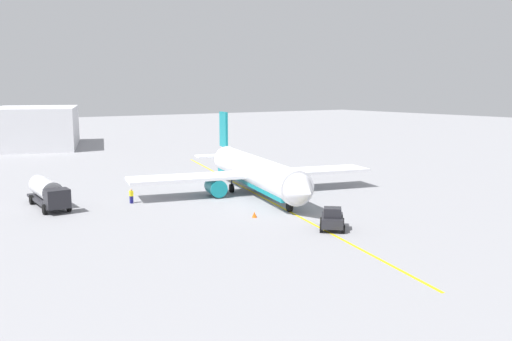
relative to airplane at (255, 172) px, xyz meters
name	(u,v)px	position (x,y,z in m)	size (l,w,h in m)	color
ground_plane	(256,194)	(0.47, -0.12, -2.71)	(400.00, 400.00, 0.00)	#939399
airplane	(255,172)	(0.00, 0.00, 0.00)	(32.92, 31.72, 9.78)	white
fuel_tanker	(48,192)	(-6.07, -23.73, -0.99)	(9.99, 2.92, 3.15)	#2D2D33
pushback_tug	(332,219)	(18.96, -3.86, -1.70)	(4.07, 3.97, 2.20)	#232328
refueling_worker	(131,196)	(-2.97, -15.23, -1.89)	(0.54, 0.39, 1.71)	navy
safety_cone_nose	(254,215)	(10.82, -7.25, -2.41)	(0.53, 0.53, 0.59)	#F2590F
distant_hangar	(36,127)	(-74.19, -10.57, 1.81)	(32.99, 25.65, 9.05)	silver
taxi_line_marking	(256,194)	(0.47, -0.12, -2.70)	(71.24, 0.30, 0.01)	yellow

